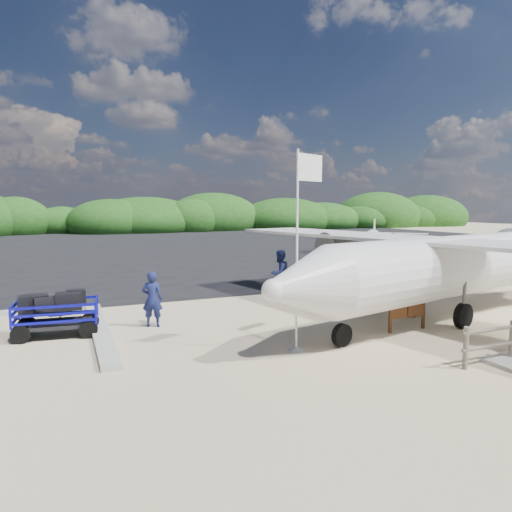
{
  "coord_description": "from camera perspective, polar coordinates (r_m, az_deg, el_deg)",
  "views": [
    {
      "loc": [
        -5.41,
        -12.46,
        3.75
      ],
      "look_at": [
        2.18,
        5.35,
        1.61
      ],
      "focal_mm": 32.0,
      "sensor_mm": 36.0,
      "label": 1
    }
  ],
  "objects": [
    {
      "name": "flagpole",
      "position": [
        12.14,
        5.02,
        -11.71
      ],
      "size": [
        1.12,
        0.8,
        5.15
      ],
      "primitive_type": null,
      "rotation": [
        0.0,
        0.0,
        0.41
      ],
      "color": "white",
      "rests_on": "ground"
    },
    {
      "name": "ground",
      "position": [
        14.09,
        0.4,
        -9.14
      ],
      "size": [
        160.0,
        160.0,
        0.0
      ],
      "primitive_type": "plane",
      "color": "beige"
    },
    {
      "name": "crew_c",
      "position": [
        16.7,
        14.72,
        -4.25
      ],
      "size": [
        0.95,
        0.6,
        1.51
      ],
      "primitive_type": "imported",
      "rotation": [
        0.0,
        0.0,
        2.86
      ],
      "color": "#151D51",
      "rests_on": "ground"
    },
    {
      "name": "signboard",
      "position": [
        14.65,
        18.3,
        -8.86
      ],
      "size": [
        1.46,
        0.17,
        1.2
      ],
      "primitive_type": null,
      "rotation": [
        0.0,
        0.0,
        0.02
      ],
      "color": "brown",
      "rests_on": "ground"
    },
    {
      "name": "crew_a",
      "position": [
        14.55,
        -12.84,
        -5.27
      ],
      "size": [
        0.75,
        0.63,
        1.74
      ],
      "primitive_type": "imported",
      "rotation": [
        0.0,
        0.0,
        2.74
      ],
      "color": "#151D51",
      "rests_on": "ground"
    },
    {
      "name": "asphalt_apron",
      "position": [
        42.97,
        -15.75,
        1.06
      ],
      "size": [
        90.0,
        50.0,
        0.04
      ],
      "primitive_type": null,
      "color": "#B2B2B2",
      "rests_on": "ground"
    },
    {
      "name": "vegetation_band",
      "position": [
        67.78,
        -18.48,
        2.81
      ],
      "size": [
        124.0,
        8.0,
        4.4
      ],
      "primitive_type": null,
      "color": "#B2B2B2",
      "rests_on": "ground"
    },
    {
      "name": "crew_b",
      "position": [
        18.84,
        2.98,
        -2.19
      ],
      "size": [
        1.16,
        1.06,
        1.94
      ],
      "primitive_type": "imported",
      "rotation": [
        0.0,
        0.0,
        3.56
      ],
      "color": "#151D51",
      "rests_on": "ground"
    },
    {
      "name": "baggage_cart",
      "position": [
        14.57,
        -23.54,
        -9.15
      ],
      "size": [
        2.57,
        1.64,
        1.22
      ],
      "primitive_type": null,
      "rotation": [
        0.0,
        0.0,
        -0.1
      ],
      "color": "#0C0BA6",
      "rests_on": "ground"
    },
    {
      "name": "aircraft_large",
      "position": [
        39.87,
        -1.1,
        0.9
      ],
      "size": [
        21.28,
        21.28,
        5.34
      ],
      "primitive_type": null,
      "rotation": [
        0.0,
        0.0,
        3.36
      ],
      "color": "#B2B2B2",
      "rests_on": "ground"
    }
  ]
}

